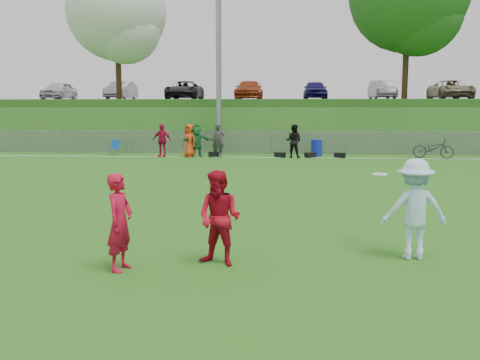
# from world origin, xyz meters

# --- Properties ---
(ground) EXTENTS (120.00, 120.00, 0.00)m
(ground) POSITION_xyz_m (0.00, 0.00, 0.00)
(ground) COLOR #1D5712
(ground) RESTS_ON ground
(sideline_far) EXTENTS (60.00, 0.10, 0.01)m
(sideline_far) POSITION_xyz_m (0.00, 18.00, 0.01)
(sideline_far) COLOR white
(sideline_far) RESTS_ON ground
(fence) EXTENTS (58.00, 0.06, 1.30)m
(fence) POSITION_xyz_m (0.00, 20.00, 0.65)
(fence) COLOR gray
(fence) RESTS_ON ground
(light_pole) EXTENTS (1.20, 0.40, 12.15)m
(light_pole) POSITION_xyz_m (-3.00, 20.80, 6.71)
(light_pole) COLOR gray
(light_pole) RESTS_ON ground
(berm) EXTENTS (120.00, 18.00, 3.00)m
(berm) POSITION_xyz_m (0.00, 31.00, 1.50)
(berm) COLOR #235A19
(berm) RESTS_ON ground
(parking_lot) EXTENTS (120.00, 12.00, 0.10)m
(parking_lot) POSITION_xyz_m (0.00, 33.00, 3.05)
(parking_lot) COLOR black
(parking_lot) RESTS_ON berm
(tree_white_flowering) EXTENTS (6.30, 6.30, 8.78)m
(tree_white_flowering) POSITION_xyz_m (-9.84, 24.92, 8.32)
(tree_white_flowering) COLOR black
(tree_white_flowering) RESTS_ON berm
(car_row) EXTENTS (32.04, 5.18, 1.44)m
(car_row) POSITION_xyz_m (-1.17, 32.00, 3.82)
(car_row) COLOR silver
(car_row) RESTS_ON parking_lot
(spectator_row) EXTENTS (7.83, 1.03, 1.69)m
(spectator_row) POSITION_xyz_m (-3.00, 18.00, 0.85)
(spectator_row) COLOR #B30C35
(spectator_row) RESTS_ON ground
(gear_bags) EXTENTS (7.05, 0.49, 0.26)m
(gear_bags) POSITION_xyz_m (0.76, 18.10, 0.13)
(gear_bags) COLOR black
(gear_bags) RESTS_ON ground
(player_red_left) EXTENTS (0.48, 0.63, 1.56)m
(player_red_left) POSITION_xyz_m (-1.96, -1.19, 0.78)
(player_red_left) COLOR #BA0C2C
(player_red_left) RESTS_ON ground
(player_red_center) EXTENTS (0.92, 0.83, 1.57)m
(player_red_center) POSITION_xyz_m (-0.42, -0.78, 0.78)
(player_red_center) COLOR #B10C20
(player_red_center) RESTS_ON ground
(player_blue) EXTENTS (1.16, 0.72, 1.72)m
(player_blue) POSITION_xyz_m (2.85, -0.14, 0.86)
(player_blue) COLOR #B0D9F4
(player_blue) RESTS_ON ground
(frisbee) EXTENTS (0.28, 0.28, 0.03)m
(frisbee) POSITION_xyz_m (2.39, 0.65, 1.36)
(frisbee) COLOR white
(frisbee) RESTS_ON ground
(recycling_bin) EXTENTS (0.70, 0.70, 0.86)m
(recycling_bin) POSITION_xyz_m (2.38, 19.00, 0.43)
(recycling_bin) COLOR #1020AD
(recycling_bin) RESTS_ON ground
(camp_chair) EXTENTS (0.48, 0.49, 0.81)m
(camp_chair) POSITION_xyz_m (-8.46, 18.82, 0.24)
(camp_chair) COLOR #104FAD
(camp_chair) RESTS_ON ground
(bicycle) EXTENTS (2.08, 1.34, 1.03)m
(bicycle) POSITION_xyz_m (8.18, 18.26, 0.52)
(bicycle) COLOR #2D2D2F
(bicycle) RESTS_ON ground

